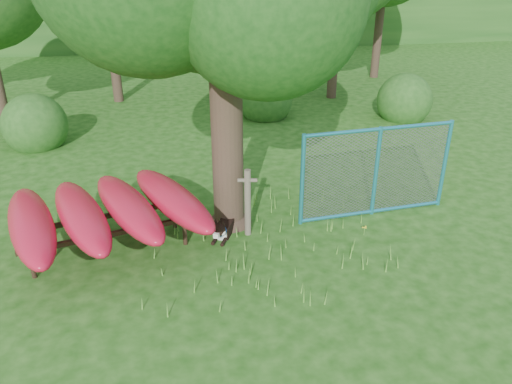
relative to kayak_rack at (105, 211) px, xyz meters
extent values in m
plane|color=#17470E|center=(2.54, -1.29, -0.82)|extent=(80.00, 80.00, 0.00)
cylinder|color=#35261D|center=(2.32, 0.65, 1.57)|extent=(0.64, 0.64, 4.77)
cone|color=#35261D|center=(2.32, 0.65, -0.58)|extent=(0.96, 0.96, 0.48)
cylinder|color=#35261D|center=(2.89, 0.68, 2.23)|extent=(1.31, 0.68, 1.02)
cylinder|color=#35261D|center=(1.84, 0.81, 2.61)|extent=(1.07, 0.65, 0.97)
cylinder|color=brown|center=(2.62, 0.11, -0.13)|extent=(0.15, 0.15, 1.37)
cylinder|color=brown|center=(2.62, 0.11, 0.35)|extent=(0.38, 0.14, 0.07)
cylinder|color=black|center=(-1.22, -0.65, -0.56)|extent=(0.10, 0.10, 0.51)
cylinder|color=black|center=(1.38, -0.05, -0.56)|extent=(0.10, 0.10, 0.51)
cylinder|color=black|center=(-1.38, 0.05, -0.56)|extent=(0.10, 0.10, 0.51)
cylinder|color=black|center=(1.22, 0.65, -0.56)|extent=(0.10, 0.10, 0.51)
cube|color=black|center=(0.08, -0.35, -0.28)|extent=(3.02, 0.78, 0.08)
cube|color=black|center=(-0.08, 0.35, -0.28)|extent=(3.02, 0.78, 0.08)
ellipsoid|color=red|center=(-1.20, -0.28, 0.00)|extent=(1.60, 3.16, 0.49)
ellipsoid|color=red|center=(-0.40, -0.09, 0.00)|extent=(1.69, 3.15, 0.49)
ellipsoid|color=red|center=(0.40, 0.09, 0.00)|extent=(1.78, 3.14, 0.49)
ellipsoid|color=red|center=(1.20, 0.28, 0.00)|extent=(1.87, 3.12, 0.49)
cube|color=black|center=(2.22, 0.30, -0.70)|extent=(0.54, 0.76, 0.24)
cube|color=white|center=(2.09, 0.02, -0.71)|extent=(0.26, 0.22, 0.22)
sphere|color=black|center=(2.02, -0.14, -0.51)|extent=(0.27, 0.27, 0.27)
cube|color=white|center=(1.97, -0.25, -0.55)|extent=(0.15, 0.17, 0.09)
sphere|color=white|center=(1.93, -0.13, -0.55)|extent=(0.12, 0.12, 0.12)
sphere|color=white|center=(2.08, -0.20, -0.55)|extent=(0.12, 0.12, 0.12)
cone|color=black|center=(1.97, -0.08, -0.37)|extent=(0.14, 0.14, 0.13)
cone|color=black|center=(2.10, -0.14, -0.37)|extent=(0.11, 0.13, 0.13)
cylinder|color=black|center=(1.95, -0.08, -0.77)|extent=(0.19, 0.31, 0.07)
cylinder|color=black|center=(2.11, -0.15, -0.77)|extent=(0.19, 0.31, 0.07)
sphere|color=black|center=(2.43, 0.63, -0.59)|extent=(0.16, 0.16, 0.16)
torus|color=#1744B0|center=(2.05, -0.07, -0.57)|extent=(0.26, 0.17, 0.26)
cylinder|color=teal|center=(3.75, 0.33, 0.15)|extent=(0.09, 0.09, 1.93)
cylinder|color=teal|center=(5.35, 0.46, 0.15)|extent=(0.09, 0.09, 1.93)
cylinder|color=teal|center=(6.95, 0.60, 0.15)|extent=(0.09, 0.09, 1.93)
cylinder|color=teal|center=(5.35, 0.46, 1.07)|extent=(3.21, 0.34, 0.08)
cylinder|color=teal|center=(5.35, 0.46, -0.76)|extent=(3.21, 0.34, 0.08)
plane|color=slate|center=(5.35, 0.46, 0.15)|extent=(3.20, 0.27, 3.22)
cylinder|color=#5A9C33|center=(4.85, -0.36, -0.73)|extent=(0.01, 0.01, 0.17)
sphere|color=yellow|center=(4.85, -0.36, -0.65)|extent=(0.03, 0.03, 0.03)
sphere|color=yellow|center=(4.89, -0.34, -0.64)|extent=(0.03, 0.03, 0.03)
sphere|color=yellow|center=(4.82, -0.33, -0.65)|extent=(0.03, 0.03, 0.03)
sphere|color=yellow|center=(4.87, -0.38, -0.65)|extent=(0.03, 0.03, 0.03)
sphere|color=yellow|center=(4.84, -0.38, -0.64)|extent=(0.03, 0.03, 0.03)
cylinder|color=#35261D|center=(-0.46, 10.71, 1.81)|extent=(0.36, 0.36, 5.25)
cylinder|color=#35261D|center=(4.04, 11.71, 1.11)|extent=(0.36, 0.36, 3.85)
cylinder|color=#35261D|center=(7.54, 9.71, 1.56)|extent=(0.36, 0.36, 4.76)
cylinder|color=#35261D|center=(10.54, 12.71, 1.63)|extent=(0.36, 0.36, 4.90)
sphere|color=#20511A|center=(-2.46, 6.21, -0.82)|extent=(1.80, 1.80, 1.80)
sphere|color=#20511A|center=(9.04, 6.71, -0.82)|extent=(1.80, 1.80, 1.80)
sphere|color=#20511A|center=(4.54, 7.71, -0.82)|extent=(1.80, 1.80, 1.80)
camera|label=1|loc=(1.19, -8.29, 4.19)|focal=35.00mm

